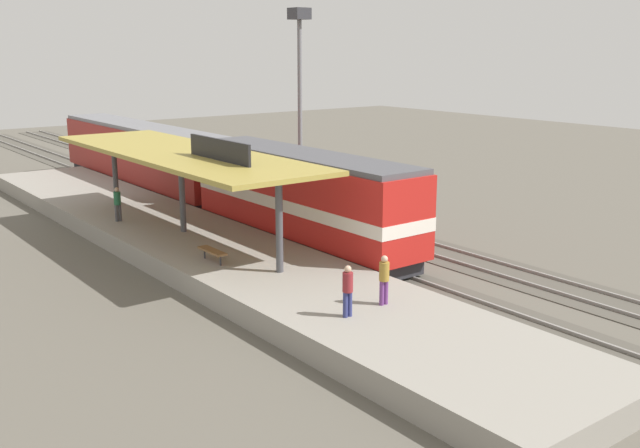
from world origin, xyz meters
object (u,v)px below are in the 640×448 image
locomotive (302,199)px  person_walking (348,288)px  passenger_carriage_single (142,156)px  light_mast (300,62)px  person_waiting (117,202)px  person_boarding (384,277)px  platform_bench (212,251)px

locomotive → person_walking: size_ratio=8.44×
passenger_carriage_single → light_mast: (7.80, -7.09, 6.08)m
locomotive → person_waiting: 9.36m
light_mast → person_waiting: (-14.02, -3.94, -6.54)m
locomotive → passenger_carriage_single: size_ratio=0.72×
person_boarding → platform_bench: bearing=104.9°
platform_bench → passenger_carriage_single: (6.00, 20.11, 0.97)m
person_walking → passenger_carriage_single: bearing=78.8°
passenger_carriage_single → light_mast: light_mast is taller
person_walking → person_boarding: 1.69m
passenger_carriage_single → person_walking: 28.71m
locomotive → person_walking: bearing=-118.8°
platform_bench → person_boarding: size_ratio=0.99×
platform_bench → locomotive: locomotive is taller
platform_bench → person_boarding: person_boarding is taller
locomotive → person_waiting: size_ratio=8.44×
light_mast → person_boarding: 24.85m
light_mast → platform_bench: bearing=-136.7°
platform_bench → person_boarding: bearing=-75.1°
person_walking → locomotive: bearing=61.2°
platform_bench → person_waiting: (-0.22, 9.09, 0.51)m
locomotive → light_mast: light_mast is taller
light_mast → locomotive: bearing=-125.6°
locomotive → passenger_carriage_single: locomotive is taller
passenger_carriage_single → person_boarding: size_ratio=11.70×
locomotive → passenger_carriage_single: bearing=90.0°
platform_bench → person_walking: person_walking is taller
platform_bench → person_waiting: size_ratio=0.99×
locomotive → light_mast: (7.80, 10.91, 5.99)m
person_waiting → person_walking: (0.63, -17.13, 0.00)m
person_waiting → person_boarding: (2.32, -16.99, 0.00)m
locomotive → light_mast: size_ratio=1.23×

